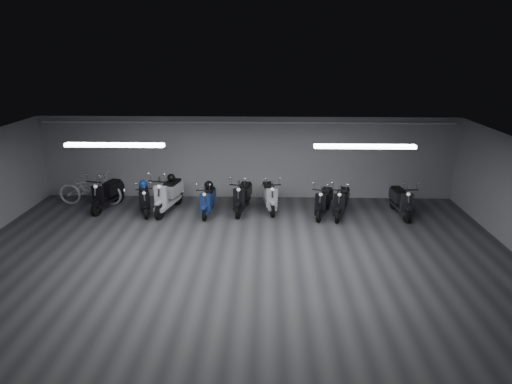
{
  "coord_description": "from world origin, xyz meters",
  "views": [
    {
      "loc": [
        0.69,
        -8.92,
        5.01
      ],
      "look_at": [
        0.37,
        2.5,
        1.05
      ],
      "focal_mm": 29.72,
      "sensor_mm": 36.0,
      "label": 1
    }
  ],
  "objects_px": {
    "scooter_6": "(270,191)",
    "bicycle": "(89,185)",
    "scooter_2": "(168,189)",
    "helmet_1": "(209,185)",
    "scooter_0": "(107,189)",
    "scooter_1": "(144,195)",
    "scooter_5": "(243,192)",
    "scooter_7": "(324,197)",
    "helmet_0": "(143,184)",
    "scooter_9": "(401,196)",
    "scooter_4": "(208,196)",
    "scooter_8": "(342,197)",
    "helmet_2": "(171,178)"
  },
  "relations": [
    {
      "from": "helmet_1",
      "to": "scooter_8",
      "type": "bearing_deg",
      "value": -3.95
    },
    {
      "from": "scooter_4",
      "to": "helmet_0",
      "type": "bearing_deg",
      "value": 176.74
    },
    {
      "from": "scooter_1",
      "to": "scooter_8",
      "type": "bearing_deg",
      "value": -18.48
    },
    {
      "from": "helmet_2",
      "to": "scooter_7",
      "type": "bearing_deg",
      "value": -5.76
    },
    {
      "from": "scooter_0",
      "to": "bicycle",
      "type": "xyz_separation_m",
      "value": [
        -0.7,
        0.37,
        -0.01
      ]
    },
    {
      "from": "scooter_0",
      "to": "bicycle",
      "type": "height_order",
      "value": "scooter_0"
    },
    {
      "from": "scooter_1",
      "to": "scooter_9",
      "type": "relative_size",
      "value": 0.93
    },
    {
      "from": "scooter_7",
      "to": "helmet_0",
      "type": "relative_size",
      "value": 6.02
    },
    {
      "from": "scooter_6",
      "to": "bicycle",
      "type": "bearing_deg",
      "value": 167.67
    },
    {
      "from": "scooter_1",
      "to": "scooter_8",
      "type": "height_order",
      "value": "scooter_8"
    },
    {
      "from": "scooter_5",
      "to": "scooter_6",
      "type": "relative_size",
      "value": 1.04
    },
    {
      "from": "scooter_0",
      "to": "scooter_2",
      "type": "distance_m",
      "value": 2.02
    },
    {
      "from": "helmet_2",
      "to": "scooter_0",
      "type": "bearing_deg",
      "value": -176.98
    },
    {
      "from": "bicycle",
      "to": "helmet_1",
      "type": "bearing_deg",
      "value": -95.64
    },
    {
      "from": "scooter_0",
      "to": "scooter_8",
      "type": "distance_m",
      "value": 7.42
    },
    {
      "from": "scooter_1",
      "to": "helmet_0",
      "type": "relative_size",
      "value": 5.75
    },
    {
      "from": "scooter_7",
      "to": "bicycle",
      "type": "distance_m",
      "value": 7.61
    },
    {
      "from": "scooter_0",
      "to": "scooter_1",
      "type": "bearing_deg",
      "value": 0.84
    },
    {
      "from": "scooter_8",
      "to": "scooter_9",
      "type": "relative_size",
      "value": 1.0
    },
    {
      "from": "scooter_1",
      "to": "scooter_9",
      "type": "bearing_deg",
      "value": -17.42
    },
    {
      "from": "scooter_9",
      "to": "scooter_1",
      "type": "bearing_deg",
      "value": 175.61
    },
    {
      "from": "scooter_1",
      "to": "helmet_1",
      "type": "xyz_separation_m",
      "value": [
        2.02,
        0.17,
        0.28
      ]
    },
    {
      "from": "scooter_5",
      "to": "scooter_7",
      "type": "distance_m",
      "value": 2.54
    },
    {
      "from": "helmet_0",
      "to": "helmet_2",
      "type": "relative_size",
      "value": 1.1
    },
    {
      "from": "scooter_8",
      "to": "helmet_1",
      "type": "bearing_deg",
      "value": -165.76
    },
    {
      "from": "helmet_1",
      "to": "scooter_6",
      "type": "bearing_deg",
      "value": 4.88
    },
    {
      "from": "scooter_2",
      "to": "helmet_0",
      "type": "xyz_separation_m",
      "value": [
        -0.8,
        0.08,
        0.13
      ]
    },
    {
      "from": "scooter_4",
      "to": "helmet_2",
      "type": "bearing_deg",
      "value": 163.29
    },
    {
      "from": "scooter_8",
      "to": "helmet_0",
      "type": "distance_m",
      "value": 6.2
    },
    {
      "from": "scooter_5",
      "to": "scooter_0",
      "type": "bearing_deg",
      "value": -171.24
    },
    {
      "from": "scooter_6",
      "to": "bicycle",
      "type": "distance_m",
      "value": 5.91
    },
    {
      "from": "scooter_8",
      "to": "helmet_1",
      "type": "xyz_separation_m",
      "value": [
        -4.1,
        0.28,
        0.24
      ]
    },
    {
      "from": "scooter_9",
      "to": "helmet_1",
      "type": "height_order",
      "value": "scooter_9"
    },
    {
      "from": "scooter_8",
      "to": "helmet_0",
      "type": "bearing_deg",
      "value": -164.83
    },
    {
      "from": "helmet_0",
      "to": "scooter_5",
      "type": "bearing_deg",
      "value": -0.35
    },
    {
      "from": "scooter_2",
      "to": "helmet_2",
      "type": "xyz_separation_m",
      "value": [
        0.06,
        0.27,
        0.3
      ]
    },
    {
      "from": "scooter_4",
      "to": "helmet_0",
      "type": "distance_m",
      "value": 2.1
    },
    {
      "from": "scooter_1",
      "to": "helmet_1",
      "type": "height_order",
      "value": "scooter_1"
    },
    {
      "from": "scooter_2",
      "to": "helmet_1",
      "type": "bearing_deg",
      "value": 14.21
    },
    {
      "from": "scooter_4",
      "to": "scooter_5",
      "type": "height_order",
      "value": "scooter_5"
    },
    {
      "from": "scooter_1",
      "to": "scooter_6",
      "type": "height_order",
      "value": "scooter_6"
    },
    {
      "from": "scooter_7",
      "to": "helmet_1",
      "type": "height_order",
      "value": "scooter_7"
    },
    {
      "from": "helmet_0",
      "to": "scooter_0",
      "type": "bearing_deg",
      "value": 176.05
    },
    {
      "from": "scooter_0",
      "to": "bicycle",
      "type": "distance_m",
      "value": 0.79
    },
    {
      "from": "scooter_1",
      "to": "bicycle",
      "type": "xyz_separation_m",
      "value": [
        -1.98,
        0.66,
        0.08
      ]
    },
    {
      "from": "scooter_5",
      "to": "helmet_2",
      "type": "bearing_deg",
      "value": -175.22
    },
    {
      "from": "helmet_0",
      "to": "helmet_2",
      "type": "bearing_deg",
      "value": 12.71
    },
    {
      "from": "helmet_2",
      "to": "helmet_1",
      "type": "bearing_deg",
      "value": -10.95
    },
    {
      "from": "scooter_2",
      "to": "helmet_1",
      "type": "distance_m",
      "value": 1.29
    },
    {
      "from": "scooter_4",
      "to": "bicycle",
      "type": "relative_size",
      "value": 0.76
    }
  ]
}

